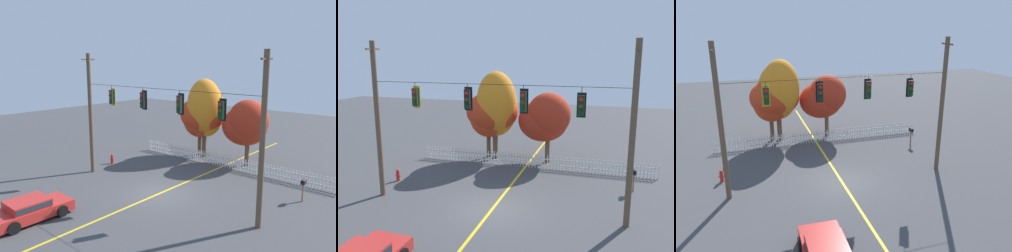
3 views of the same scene
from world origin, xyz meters
The scene contains 13 objects.
ground centered at (0.00, 0.00, 0.00)m, with size 80.00×80.00×0.00m, color #424244.
lane_centerline_stripe centered at (0.00, 0.00, 0.00)m, with size 0.16×36.00×0.01m, color gold.
signal_support_span centered at (0.00, 0.00, 4.48)m, with size 13.86×1.10×8.83m.
traffic_signal_eastbound_side centered at (-4.30, 0.01, 5.85)m, with size 0.43×0.38×1.40m.
traffic_signal_northbound_primary centered at (-1.30, 0.01, 5.87)m, with size 0.43×0.38×1.39m.
traffic_signal_northbound_secondary centered at (1.65, 0.01, 5.86)m, with size 0.43×0.38×1.41m.
traffic_signal_southbound_primary centered at (4.43, 0.01, 5.78)m, with size 0.43×0.38×1.46m.
white_picket_fence centered at (0.50, 7.47, 0.50)m, with size 17.05×0.06×0.98m.
autumn_maple_near_fence centered at (-3.16, 8.93, 3.54)m, with size 4.05×3.37×5.24m.
autumn_maple_mid centered at (-2.66, 8.85, 4.32)m, with size 3.30×3.36×6.84m.
autumn_oak_far_east centered at (1.11, 9.06, 3.39)m, with size 3.98×3.33×5.34m.
fire_hydrant centered at (-7.27, 2.29, 0.39)m, with size 0.38×0.22×0.79m.
roadside_mailbox centered at (7.31, 4.74, 1.14)m, with size 0.25×0.44×1.40m.
Camera 2 is at (5.82, -16.87, 8.23)m, focal length 38.29 mm.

